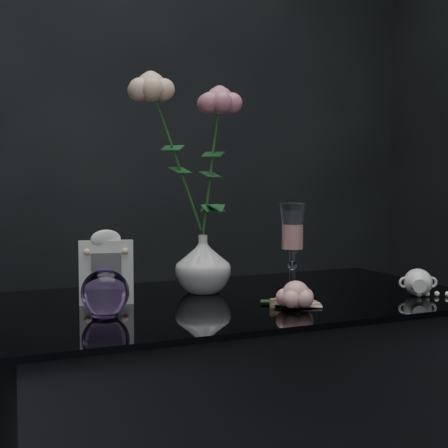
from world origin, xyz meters
name	(u,v)px	position (x,y,z in m)	size (l,w,h in m)	color
vase	(203,264)	(-0.04, 0.14, 0.83)	(0.13, 0.13, 0.13)	silver
wine_glass	(292,247)	(0.16, 0.09, 0.86)	(0.06, 0.06, 0.20)	white
picture_frame	(106,267)	(-0.27, 0.10, 0.84)	(0.11, 0.09, 0.15)	silver
paperweight	(105,293)	(-0.31, -0.01, 0.81)	(0.09, 0.09, 0.09)	#9F77C2
paper_fan	(273,302)	(0.02, -0.07, 0.77)	(0.20, 0.16, 0.02)	#FDEFCA
loose_rose	(296,295)	(0.05, -0.11, 0.79)	(0.13, 0.17, 0.06)	#EAA197
pearl_jar	(418,281)	(0.38, -0.08, 0.79)	(0.21, 0.22, 0.06)	silver
roses	(190,146)	(-0.07, 0.14, 1.09)	(0.25, 0.11, 0.41)	#F3B995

